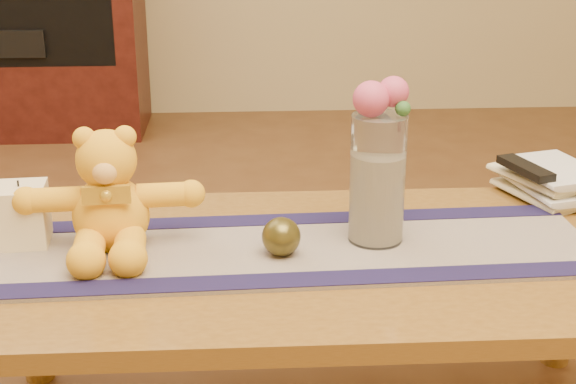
{
  "coord_description": "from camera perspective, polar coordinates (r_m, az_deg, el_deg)",
  "views": [
    {
      "loc": [
        -0.14,
        -1.51,
        1.15
      ],
      "look_at": [
        -0.05,
        0.0,
        0.58
      ],
      "focal_mm": 52.53,
      "sensor_mm": 36.0,
      "label": 1
    }
  ],
  "objects": [
    {
      "name": "coffee_table_top",
      "position": [
        1.68,
        1.71,
        -4.77
      ],
      "size": [
        1.4,
        0.7,
        0.04
      ],
      "primitive_type": "cube",
      "color": "brown",
      "rests_on": "floor"
    },
    {
      "name": "table_leg_bl",
      "position": [
        2.09,
        -16.95,
        -7.17
      ],
      "size": [
        0.07,
        0.07,
        0.41
      ],
      "primitive_type": "cylinder",
      "color": "brown",
      "rests_on": "floor"
    },
    {
      "name": "table_leg_br",
      "position": [
        2.18,
        18.12,
        -6.22
      ],
      "size": [
        0.07,
        0.07,
        0.41
      ],
      "primitive_type": "cylinder",
      "color": "brown",
      "rests_on": "floor"
    },
    {
      "name": "persian_runner",
      "position": [
        1.68,
        0.28,
        -3.89
      ],
      "size": [
        1.21,
        0.39,
        0.01
      ],
      "primitive_type": "cube",
      "rotation": [
        0.0,
        0.0,
        0.03
      ],
      "color": "#231C4E",
      "rests_on": "coffee_table_top"
    },
    {
      "name": "runner_border_near",
      "position": [
        1.54,
        0.8,
        -5.95
      ],
      "size": [
        1.2,
        0.1,
        0.0
      ],
      "primitive_type": "cube",
      "rotation": [
        0.0,
        0.0,
        0.03
      ],
      "color": "#18133B",
      "rests_on": "persian_runner"
    },
    {
      "name": "runner_border_far",
      "position": [
        1.81,
        -0.16,
        -1.85
      ],
      "size": [
        1.2,
        0.1,
        0.0
      ],
      "primitive_type": "cube",
      "rotation": [
        0.0,
        0.0,
        0.03
      ],
      "color": "#18133B",
      "rests_on": "persian_runner"
    },
    {
      "name": "teddy_bear",
      "position": [
        1.68,
        -12.02,
        0.09
      ],
      "size": [
        0.36,
        0.31,
        0.23
      ],
      "primitive_type": null,
      "rotation": [
        0.0,
        0.0,
        0.07
      ],
      "color": "yellow",
      "rests_on": "persian_runner"
    },
    {
      "name": "pillar_candle",
      "position": [
        1.76,
        -17.58,
        -1.46
      ],
      "size": [
        0.11,
        0.11,
        0.12
      ],
      "primitive_type": "cube",
      "rotation": [
        0.0,
        0.0,
        0.08
      ],
      "color": "beige",
      "rests_on": "persian_runner"
    },
    {
      "name": "candle_wick",
      "position": [
        1.73,
        -17.81,
        0.55
      ],
      "size": [
        0.0,
        0.0,
        0.01
      ],
      "primitive_type": "cylinder",
      "rotation": [
        0.0,
        0.0,
        0.08
      ],
      "color": "black",
      "rests_on": "pillar_candle"
    },
    {
      "name": "glass_vase",
      "position": [
        1.67,
        6.07,
        0.88
      ],
      "size": [
        0.11,
        0.11,
        0.26
      ],
      "primitive_type": "cylinder",
      "color": "silver",
      "rests_on": "persian_runner"
    },
    {
      "name": "potpourri_fill",
      "position": [
        1.68,
        6.02,
        -0.37
      ],
      "size": [
        0.09,
        0.09,
        0.18
      ],
      "primitive_type": "cylinder",
      "color": "beige",
      "rests_on": "glass_vase"
    },
    {
      "name": "rose_left",
      "position": [
        1.61,
        5.64,
        6.28
      ],
      "size": [
        0.07,
        0.07,
        0.07
      ],
      "primitive_type": "sphere",
      "color": "#C8466C",
      "rests_on": "glass_vase"
    },
    {
      "name": "rose_right",
      "position": [
        1.63,
        7.15,
        6.76
      ],
      "size": [
        0.06,
        0.06,
        0.06
      ],
      "primitive_type": "sphere",
      "color": "#C8466C",
      "rests_on": "glass_vase"
    },
    {
      "name": "blue_flower_back",
      "position": [
        1.66,
        6.43,
        6.44
      ],
      "size": [
        0.04,
        0.04,
        0.04
      ],
      "primitive_type": "sphere",
      "color": "#506AAF",
      "rests_on": "glass_vase"
    },
    {
      "name": "blue_flower_side",
      "position": [
        1.64,
        5.12,
        6.03
      ],
      "size": [
        0.04,
        0.04,
        0.04
      ],
      "primitive_type": "sphere",
      "color": "#506AAF",
      "rests_on": "glass_vase"
    },
    {
      "name": "leaf_sprig",
      "position": [
        1.62,
        7.79,
        5.61
      ],
      "size": [
        0.03,
        0.03,
        0.03
      ],
      "primitive_type": "sphere",
      "color": "#33662D",
      "rests_on": "glass_vase"
    },
    {
      "name": "bronze_ball",
      "position": [
        1.63,
        -0.46,
        -3.04
      ],
      "size": [
        0.1,
        0.1,
        0.08
      ],
      "primitive_type": "sphere",
      "rotation": [
        0.0,
        0.0,
        0.4
      ],
      "color": "#484018",
      "rests_on": "persian_runner"
    },
    {
      "name": "book_bottom",
      "position": [
        1.99,
        15.4,
        -0.37
      ],
      "size": [
        0.24,
        0.27,
        0.02
      ],
      "primitive_type": "imported",
      "rotation": [
        0.0,
        0.0,
        0.37
      ],
      "color": "beige",
      "rests_on": "coffee_table_top"
    },
    {
      "name": "book_lower",
      "position": [
        1.99,
        15.63,
        0.12
      ],
      "size": [
        0.21,
        0.26,
        0.02
      ],
      "primitive_type": "imported",
      "rotation": [
        0.0,
        0.0,
        0.23
      ],
      "color": "beige",
      "rests_on": "book_bottom"
    },
    {
      "name": "book_upper",
      "position": [
        1.98,
        15.31,
        0.66
      ],
      "size": [
        0.24,
        0.27,
        0.02
      ],
      "primitive_type": "imported",
      "rotation": [
        0.0,
        0.0,
        0.42
      ],
      "color": "beige",
      "rests_on": "book_lower"
    },
    {
      "name": "book_top",
      "position": [
        1.98,
        15.68,
        1.17
      ],
      "size": [
        0.22,
        0.26,
        0.02
      ],
      "primitive_type": "imported",
      "rotation": [
        0.0,
        0.0,
        0.26
      ],
      "color": "beige",
      "rests_on": "book_upper"
    },
    {
      "name": "tv_remote",
      "position": [
        1.96,
        15.77,
        1.57
      ],
      "size": [
        0.09,
        0.17,
        0.02
      ],
      "primitive_type": "cube",
      "rotation": [
        0.0,
        0.0,
        0.32
      ],
      "color": "black",
      "rests_on": "book_top"
    },
    {
      "name": "media_cabinet",
      "position": [
        4.17,
        -18.36,
        11.32
      ],
      "size": [
        1.2,
        0.5,
        1.1
      ],
      "primitive_type": "cube",
      "color": "black",
      "rests_on": "floor"
    },
    {
      "name": "stereo_lower",
      "position": [
        4.06,
        -18.67,
        9.79
      ],
      "size": [
        0.42,
        0.28,
        0.12
      ],
      "primitive_type": "cube",
      "color": "black",
      "rests_on": "media_cabinet"
    }
  ]
}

